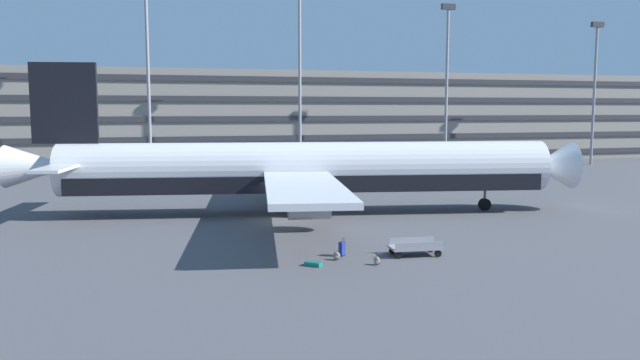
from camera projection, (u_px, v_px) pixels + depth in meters
ground_plane at (281, 220)px, 42.25m from camera, size 600.00×600.00×0.00m
terminal_structure at (208, 118)px, 88.30m from camera, size 165.34×21.40×12.56m
airliner at (303, 170)px, 44.52m from camera, size 40.54×33.03×10.65m
light_mast_center_left at (147, 52)px, 67.77m from camera, size 1.80×0.50×23.91m
light_mast_center_right at (300, 67)px, 72.52m from camera, size 1.80×0.50×21.40m
light_mast_right at (447, 74)px, 77.69m from camera, size 1.80×0.50×20.45m
light_mast_far_right at (595, 82)px, 83.69m from camera, size 1.80×0.50×19.08m
suitcase_scuffed at (342, 248)px, 31.82m from camera, size 0.43×0.42×0.93m
suitcase_purple at (313, 264)px, 29.80m from camera, size 0.88×0.84×0.21m
backpack_upright at (377, 261)px, 29.97m from camera, size 0.38×0.39×0.46m
backpack_orange at (336, 256)px, 30.96m from camera, size 0.44×0.42×0.48m
baggage_cart at (415, 247)px, 31.94m from camera, size 3.35×1.55×0.82m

